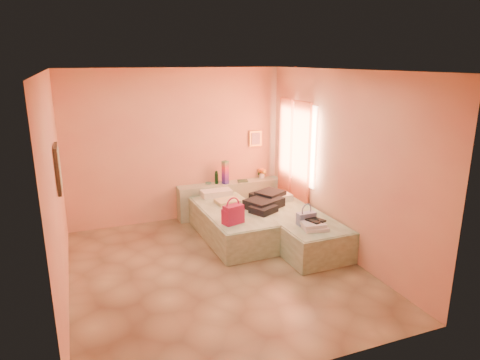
% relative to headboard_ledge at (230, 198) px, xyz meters
% --- Properties ---
extents(ground, '(4.50, 4.50, 0.00)m').
position_rel_headboard_ledge_xyz_m(ground, '(-0.98, -2.10, -0.33)').
color(ground, tan).
rests_on(ground, ground).
extents(room_walls, '(4.02, 4.51, 2.81)m').
position_rel_headboard_ledge_xyz_m(room_walls, '(-0.77, -1.53, 1.46)').
color(room_walls, '#E7AC7B').
rests_on(room_walls, ground).
extents(headboard_ledge, '(2.05, 0.30, 0.65)m').
position_rel_headboard_ledge_xyz_m(headboard_ledge, '(0.00, 0.00, 0.00)').
color(headboard_ledge, '#A7B493').
rests_on(headboard_ledge, ground).
extents(bed_left, '(0.95, 2.02, 0.50)m').
position_rel_headboard_ledge_xyz_m(bed_left, '(-0.38, -1.05, -0.08)').
color(bed_left, '#B3CFA7').
rests_on(bed_left, ground).
extents(bed_right, '(0.95, 2.02, 0.50)m').
position_rel_headboard_ledge_xyz_m(bed_right, '(0.52, -1.70, -0.08)').
color(bed_right, '#B3CFA7').
rests_on(bed_right, ground).
extents(water_bottle, '(0.09, 0.09, 0.24)m').
position_rel_headboard_ledge_xyz_m(water_bottle, '(-0.27, 0.02, 0.44)').
color(water_bottle, '#153B1C').
rests_on(water_bottle, headboard_ledge).
extents(rainbow_box, '(0.13, 0.13, 0.44)m').
position_rel_headboard_ledge_xyz_m(rainbow_box, '(-0.11, -0.04, 0.55)').
color(rainbow_box, '#B11544').
rests_on(rainbow_box, headboard_ledge).
extents(small_dish, '(0.14, 0.14, 0.03)m').
position_rel_headboard_ledge_xyz_m(small_dish, '(-0.42, 0.06, 0.34)').
color(small_dish, '#549A7B').
rests_on(small_dish, headboard_ledge).
extents(green_book, '(0.21, 0.17, 0.03)m').
position_rel_headboard_ledge_xyz_m(green_book, '(0.25, -0.04, 0.34)').
color(green_book, '#274A31').
rests_on(green_book, headboard_ledge).
extents(flower_vase, '(0.23, 0.23, 0.24)m').
position_rel_headboard_ledge_xyz_m(flower_vase, '(0.70, 0.06, 0.45)').
color(flower_vase, silver).
rests_on(flower_vase, headboard_ledge).
extents(magenta_handbag, '(0.36, 0.27, 0.30)m').
position_rel_headboard_ledge_xyz_m(magenta_handbag, '(-0.56, -1.66, 0.32)').
color(magenta_handbag, '#B11544').
rests_on(magenta_handbag, bed_left).
extents(khaki_garment, '(0.42, 0.35, 0.07)m').
position_rel_headboard_ledge_xyz_m(khaki_garment, '(-0.32, -0.73, 0.21)').
color(khaki_garment, tan).
rests_on(khaki_garment, bed_left).
extents(clothes_pile, '(0.87, 0.87, 0.20)m').
position_rel_headboard_ledge_xyz_m(clothes_pile, '(0.24, -1.16, 0.27)').
color(clothes_pile, black).
rests_on(clothes_pile, bed_right).
extents(blue_handbag, '(0.30, 0.14, 0.19)m').
position_rel_headboard_ledge_xyz_m(blue_handbag, '(0.47, -2.11, 0.27)').
color(blue_handbag, '#3D4A94').
rests_on(blue_handbag, bed_right).
extents(towel_stack, '(0.40, 0.36, 0.10)m').
position_rel_headboard_ledge_xyz_m(towel_stack, '(0.49, -2.33, 0.23)').
color(towel_stack, silver).
rests_on(towel_stack, bed_right).
extents(sandal_pair, '(0.24, 0.28, 0.02)m').
position_rel_headboard_ledge_xyz_m(sandal_pair, '(0.53, -2.28, 0.29)').
color(sandal_pair, black).
rests_on(sandal_pair, towel_stack).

